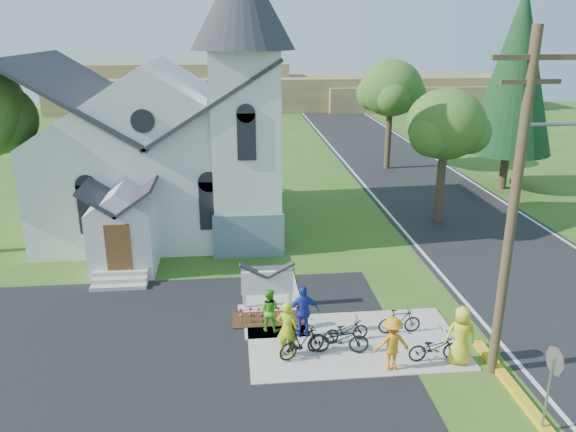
{
  "coord_description": "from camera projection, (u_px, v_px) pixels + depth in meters",
  "views": [
    {
      "loc": [
        -2.33,
        -15.43,
        9.93
      ],
      "look_at": [
        -0.25,
        5.0,
        2.99
      ],
      "focal_mm": 35.0,
      "sensor_mm": 36.0,
      "label": 1
    }
  ],
  "objects": [
    {
      "name": "distant_hills",
      "position": [
        275.0,
        92.0,
        70.66
      ],
      "size": [
        61.0,
        10.0,
        5.6
      ],
      "color": "brown",
      "rests_on": "ground"
    },
    {
      "name": "stop_sign",
      "position": [
        553.0,
        372.0,
        13.94
      ],
      "size": [
        0.11,
        0.76,
        2.48
      ],
      "color": "gray",
      "rests_on": "ground"
    },
    {
      "name": "conifer",
      "position": [
        516.0,
        71.0,
        33.98
      ],
      "size": [
        5.2,
        5.2,
        12.4
      ],
      "color": "#3D2F21",
      "rests_on": "ground"
    },
    {
      "name": "parking_lot",
      "position": [
        69.0,
        408.0,
        15.39
      ],
      "size": [
        20.0,
        16.0,
        0.02
      ],
      "primitive_type": "cube",
      "color": "black",
      "rests_on": "ground"
    },
    {
      "name": "cyclist_4",
      "position": [
        461.0,
        335.0,
        17.11
      ],
      "size": [
        0.99,
        0.71,
        1.89
      ],
      "primitive_type": "imported",
      "rotation": [
        0.0,
        0.0,
        3.02
      ],
      "color": "yellow",
      "rests_on": "sidewalk"
    },
    {
      "name": "cyclist_3",
      "position": [
        392.0,
        343.0,
        16.82
      ],
      "size": [
        1.14,
        0.69,
        1.73
      ],
      "primitive_type": "imported",
      "rotation": [
        0.0,
        0.0,
        3.19
      ],
      "color": "orange",
      "rests_on": "sidewalk"
    },
    {
      "name": "cyclist_2",
      "position": [
        303.0,
        311.0,
        18.61
      ],
      "size": [
        1.11,
        0.53,
        1.83
      ],
      "primitive_type": "imported",
      "rotation": [
        0.0,
        0.0,
        3.22
      ],
      "color": "#212FA5",
      "rests_on": "sidewalk"
    },
    {
      "name": "church",
      "position": [
        167.0,
        127.0,
        27.51
      ],
      "size": [
        12.35,
        12.0,
        13.0
      ],
      "color": "white",
      "rests_on": "ground"
    },
    {
      "name": "road",
      "position": [
        444.0,
        204.0,
        33.04
      ],
      "size": [
        8.0,
        90.0,
        0.02
      ],
      "primitive_type": "cube",
      "color": "black",
      "rests_on": "ground"
    },
    {
      "name": "cyclist_1",
      "position": [
        269.0,
        310.0,
        19.02
      ],
      "size": [
        0.9,
        0.81,
        1.53
      ],
      "primitive_type": "imported",
      "rotation": [
        0.0,
        0.0,
        2.77
      ],
      "color": "green",
      "rests_on": "sidewalk"
    },
    {
      "name": "tree_road_mid",
      "position": [
        391.0,
        89.0,
        39.58
      ],
      "size": [
        4.4,
        4.4,
        7.8
      ],
      "color": "#3D2F21",
      "rests_on": "ground"
    },
    {
      "name": "bike_4",
      "position": [
        435.0,
        347.0,
        17.39
      ],
      "size": [
        1.71,
        0.66,
        0.89
      ],
      "primitive_type": "imported",
      "rotation": [
        0.0,
        0.0,
        1.61
      ],
      "color": "black",
      "rests_on": "sidewalk"
    },
    {
      "name": "bike_2",
      "position": [
        339.0,
        339.0,
        17.79
      ],
      "size": [
        1.95,
        0.9,
        0.99
      ],
      "primitive_type": "imported",
      "rotation": [
        0.0,
        0.0,
        1.44
      ],
      "color": "black",
      "rests_on": "sidewalk"
    },
    {
      "name": "sidewalk",
      "position": [
        354.0,
        342.0,
        18.55
      ],
      "size": [
        7.0,
        4.0,
        0.05
      ],
      "primitive_type": "cube",
      "color": "#A39C93",
      "rests_on": "ground"
    },
    {
      "name": "flower_bed",
      "position": [
        269.0,
        319.0,
        19.99
      ],
      "size": [
        2.6,
        1.1,
        0.07
      ],
      "primitive_type": "cube",
      "color": "#3B2010",
      "rests_on": "ground"
    },
    {
      "name": "bike_1",
      "position": [
        302.0,
        342.0,
        17.58
      ],
      "size": [
        1.71,
        1.12,
        1.0
      ],
      "primitive_type": "imported",
      "rotation": [
        0.0,
        0.0,
        2.0
      ],
      "color": "black",
      "rests_on": "sidewalk"
    },
    {
      "name": "ground",
      "position": [
        312.0,
        354.0,
        17.95
      ],
      "size": [
        120.0,
        120.0,
        0.0
      ],
      "primitive_type": "plane",
      "color": "#315B1A",
      "rests_on": "ground"
    },
    {
      "name": "church_sign",
      "position": [
        267.0,
        283.0,
        20.52
      ],
      "size": [
        2.2,
        0.4,
        1.7
      ],
      "color": "#A39C93",
      "rests_on": "ground"
    },
    {
      "name": "bike_3",
      "position": [
        400.0,
        321.0,
        18.95
      ],
      "size": [
        1.48,
        0.46,
        0.88
      ],
      "primitive_type": "imported",
      "rotation": [
        0.0,
        0.0,
        1.6
      ],
      "color": "black",
      "rests_on": "sidewalk"
    },
    {
      "name": "bike_0",
      "position": [
        346.0,
        330.0,
        18.45
      ],
      "size": [
        1.63,
        0.82,
        0.82
      ],
      "primitive_type": "imported",
      "rotation": [
        0.0,
        0.0,
        1.76
      ],
      "color": "black",
      "rests_on": "sidewalk"
    },
    {
      "name": "utility_pole",
      "position": [
        516.0,
        201.0,
        15.32
      ],
      "size": [
        3.45,
        0.28,
        10.0
      ],
      "color": "#443222",
      "rests_on": "ground"
    },
    {
      "name": "tree_road_near",
      "position": [
        446.0,
        125.0,
        28.4
      ],
      "size": [
        4.0,
        4.0,
        7.05
      ],
      "color": "#3D2F21",
      "rests_on": "ground"
    },
    {
      "name": "cyclist_0",
      "position": [
        287.0,
        329.0,
        17.47
      ],
      "size": [
        0.8,
        0.66,
        1.88
      ],
      "primitive_type": "imported",
      "rotation": [
        0.0,
        0.0,
        2.78
      ],
      "color": "#ACC016",
      "rests_on": "sidewalk"
    }
  ]
}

